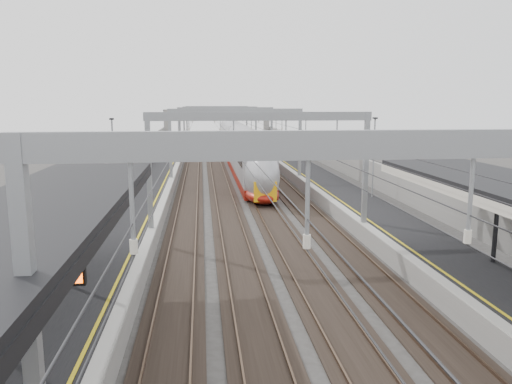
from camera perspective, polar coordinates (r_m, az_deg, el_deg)
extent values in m
cube|color=black|center=(52.14, -11.31, 1.52)|extent=(4.00, 120.00, 1.00)
cube|color=black|center=(53.14, 6.14, 1.82)|extent=(4.00, 120.00, 1.00)
cube|color=black|center=(52.01, -7.45, 1.10)|extent=(2.40, 140.00, 0.08)
cube|color=brown|center=(52.01, -8.25, 1.18)|extent=(0.07, 140.00, 0.14)
cube|color=brown|center=(51.98, -6.66, 1.21)|extent=(0.07, 140.00, 0.14)
cube|color=black|center=(52.03, -4.15, 1.16)|extent=(2.40, 140.00, 0.08)
cube|color=brown|center=(51.99, -4.94, 1.25)|extent=(0.07, 140.00, 0.14)
cube|color=brown|center=(52.04, -3.36, 1.27)|extent=(0.07, 140.00, 0.14)
cube|color=black|center=(52.22, -0.86, 1.22)|extent=(2.40, 140.00, 0.08)
cube|color=brown|center=(52.14, -1.64, 1.30)|extent=(0.07, 140.00, 0.14)
cube|color=brown|center=(52.27, -0.07, 1.33)|extent=(0.07, 140.00, 0.14)
cube|color=black|center=(52.58, 2.40, 1.27)|extent=(2.40, 140.00, 0.08)
cube|color=brown|center=(52.46, 1.63, 1.36)|extent=(0.07, 140.00, 0.14)
cube|color=brown|center=(52.68, 3.18, 1.38)|extent=(0.07, 140.00, 0.14)
cube|color=gray|center=(9.65, -24.42, -13.75)|extent=(0.28, 0.28, 6.60)
cube|color=gray|center=(9.03, 15.41, 5.27)|extent=(13.00, 0.25, 0.50)
cube|color=gray|center=(28.77, -12.13, 2.34)|extent=(0.28, 0.28, 6.60)
cube|color=gray|center=(30.19, 12.42, 2.68)|extent=(0.28, 0.28, 6.60)
cube|color=gray|center=(28.58, 0.45, 8.65)|extent=(13.00, 0.25, 0.50)
cube|color=gray|center=(48.61, -9.77, 5.48)|extent=(0.28, 0.28, 6.60)
cube|color=gray|center=(49.46, 5.03, 5.66)|extent=(0.28, 0.28, 6.60)
cube|color=gray|center=(48.49, -2.33, 9.21)|extent=(13.00, 0.25, 0.50)
cube|color=gray|center=(68.54, -8.77, 6.79)|extent=(0.28, 0.28, 6.60)
cube|color=gray|center=(69.15, 1.80, 6.93)|extent=(0.28, 0.28, 6.60)
cube|color=gray|center=(68.46, -3.49, 9.44)|extent=(13.00, 0.25, 0.50)
cube|color=gray|center=(88.50, -8.22, 7.51)|extent=(0.28, 0.28, 6.60)
cube|color=gray|center=(88.97, -0.01, 7.63)|extent=(0.28, 0.28, 6.60)
cube|color=gray|center=(88.44, -4.13, 9.56)|extent=(13.00, 0.25, 0.50)
cube|color=gray|center=(106.48, -7.90, 7.93)|extent=(0.28, 0.28, 6.60)
cube|color=gray|center=(106.87, -1.07, 8.03)|extent=(0.28, 0.28, 6.60)
cube|color=gray|center=(106.43, -4.50, 9.64)|extent=(13.00, 0.25, 0.50)
cylinder|color=#262628|center=(56.44, -7.48, 7.37)|extent=(0.03, 140.00, 0.03)
cylinder|color=#262628|center=(56.46, -4.41, 7.43)|extent=(0.03, 140.00, 0.03)
cylinder|color=#262628|center=(56.64, -1.35, 7.46)|extent=(0.03, 140.00, 0.03)
cylinder|color=#262628|center=(56.97, 1.69, 7.48)|extent=(0.03, 140.00, 0.03)
cylinder|color=black|center=(21.94, -23.01, -4.07)|extent=(0.20, 0.20, 4.00)
cube|color=black|center=(11.43, -22.85, -8.58)|extent=(1.60, 0.15, 0.55)
cube|color=#FF4B05|center=(11.36, -22.96, -8.71)|extent=(1.50, 0.02, 0.42)
cylinder|color=black|center=(24.70, 25.79, -2.76)|extent=(0.20, 0.20, 4.00)
cube|color=gray|center=(106.44, -4.49, 9.02)|extent=(22.00, 2.20, 1.40)
cube|color=gray|center=(106.73, -10.16, 7.23)|extent=(1.00, 2.20, 6.20)
cube|color=gray|center=(107.38, 1.19, 7.40)|extent=(1.00, 2.20, 6.20)
cube|color=gray|center=(52.37, -14.85, 2.64)|extent=(0.30, 120.00, 3.20)
cube|color=gray|center=(53.77, 9.50, 3.02)|extent=(0.30, 120.00, 3.20)
cube|color=maroon|center=(52.85, -0.93, 1.96)|extent=(2.84, 24.23, 0.84)
cube|color=gray|center=(52.61, -0.94, 4.12)|extent=(2.84, 24.23, 3.16)
cube|color=black|center=(44.57, 0.08, 0.02)|extent=(2.11, 2.53, 0.53)
cube|color=maroon|center=(77.27, -2.63, 4.52)|extent=(2.84, 24.23, 0.84)
cube|color=gray|center=(77.10, -2.64, 6.00)|extent=(2.84, 24.23, 3.16)
cube|color=black|center=(68.88, -2.18, 3.57)|extent=(2.11, 2.53, 0.53)
ellipsoid|color=gray|center=(40.48, 0.68, 1.89)|extent=(2.84, 5.48, 4.42)
cube|color=#FFB00D|center=(38.41, 1.08, 0.01)|extent=(1.79, 0.12, 1.58)
cube|color=black|center=(38.63, 1.00, 2.44)|extent=(1.69, 0.60, 0.99)
cylinder|color=black|center=(78.82, -7.60, 5.19)|extent=(0.12, 0.12, 3.00)
cube|color=black|center=(78.71, -7.63, 6.35)|extent=(0.32, 0.22, 0.75)
sphere|color=#0CE526|center=(78.57, -7.63, 6.45)|extent=(0.16, 0.16, 0.16)
cylinder|color=black|center=(74.08, -1.15, 4.97)|extent=(0.12, 0.12, 3.00)
cube|color=black|center=(73.96, -1.16, 6.20)|extent=(0.32, 0.22, 0.75)
sphere|color=red|center=(73.82, -1.15, 6.31)|extent=(0.16, 0.16, 0.16)
cylinder|color=black|center=(76.92, 0.31, 5.16)|extent=(0.12, 0.12, 3.00)
cube|color=black|center=(76.80, 0.31, 6.35)|extent=(0.32, 0.22, 0.75)
sphere|color=red|center=(76.66, 0.32, 6.45)|extent=(0.16, 0.16, 0.16)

